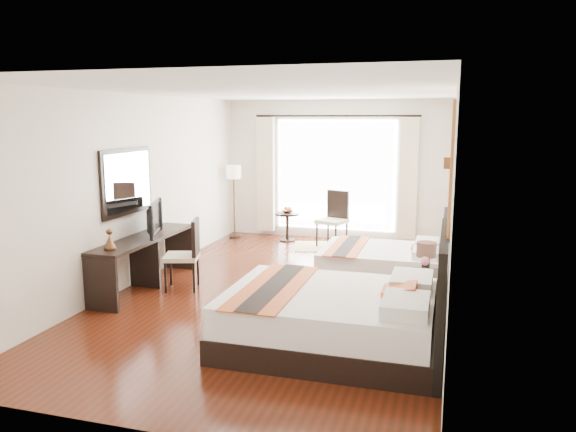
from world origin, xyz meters
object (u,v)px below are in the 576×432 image
(table_lamp, at_px, (426,252))
(window_chair, at_px, (332,230))
(nightstand, at_px, (427,294))
(bed_near, at_px, (339,317))
(television, at_px, (150,218))
(bed_far, at_px, (387,262))
(console_desk, at_px, (145,262))
(desk_chair, at_px, (183,268))
(fruit_bowl, at_px, (288,211))
(vase, at_px, (425,273))
(floor_lamp, at_px, (234,177))
(side_table, at_px, (287,227))

(table_lamp, relative_size, window_chair, 0.37)
(nightstand, xyz_separation_m, table_lamp, (-0.03, 0.15, 0.50))
(bed_near, height_order, television, bed_near)
(bed_far, distance_m, console_desk, 3.61)
(desk_chair, xyz_separation_m, window_chair, (1.52, 3.27, 0.01))
(console_desk, xyz_separation_m, window_chair, (2.09, 3.37, -0.05))
(table_lamp, distance_m, fruit_bowl, 4.49)
(table_lamp, bearing_deg, vase, -90.55)
(floor_lamp, bearing_deg, table_lamp, -40.75)
(floor_lamp, bearing_deg, vase, -42.83)
(console_desk, bearing_deg, vase, -1.72)
(television, height_order, floor_lamp, floor_lamp)
(bed_far, bearing_deg, television, -160.26)
(bed_far, relative_size, side_table, 3.33)
(bed_near, distance_m, desk_chair, 2.93)
(table_lamp, xyz_separation_m, vase, (-0.00, -0.26, -0.21))
(fruit_bowl, distance_m, window_chair, 1.03)
(bed_near, bearing_deg, fruit_bowl, 112.19)
(console_desk, height_order, floor_lamp, floor_lamp)
(console_desk, bearing_deg, bed_near, -23.00)
(bed_near, relative_size, side_table, 4.11)
(table_lamp, bearing_deg, window_chair, 120.23)
(bed_far, distance_m, television, 3.61)
(console_desk, bearing_deg, desk_chair, 9.83)
(bed_far, relative_size, console_desk, 0.86)
(television, height_order, window_chair, television)
(bed_near, height_order, fruit_bowl, bed_near)
(floor_lamp, relative_size, window_chair, 1.40)
(table_lamp, relative_size, side_table, 0.70)
(console_desk, height_order, television, television)
(vase, bearing_deg, nightstand, 71.96)
(television, relative_size, floor_lamp, 0.58)
(bed_far, relative_size, window_chair, 1.78)
(bed_near, height_order, vase, bed_near)
(bed_far, relative_size, floor_lamp, 1.27)
(bed_far, distance_m, floor_lamp, 4.14)
(vase, relative_size, desk_chair, 0.13)
(television, bearing_deg, bed_near, -135.26)
(fruit_bowl, bearing_deg, vase, -52.63)
(table_lamp, xyz_separation_m, window_chair, (-1.88, 3.23, -0.45))
(bed_near, height_order, console_desk, bed_near)
(table_lamp, height_order, television, television)
(nightstand, height_order, side_table, side_table)
(window_chair, bearing_deg, side_table, -83.46)
(television, bearing_deg, window_chair, -52.46)
(side_table, height_order, window_chair, window_chair)
(console_desk, relative_size, window_chair, 2.07)
(bed_near, relative_size, floor_lamp, 1.56)
(window_chair, bearing_deg, television, -13.94)
(bed_near, distance_m, table_lamp, 1.74)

